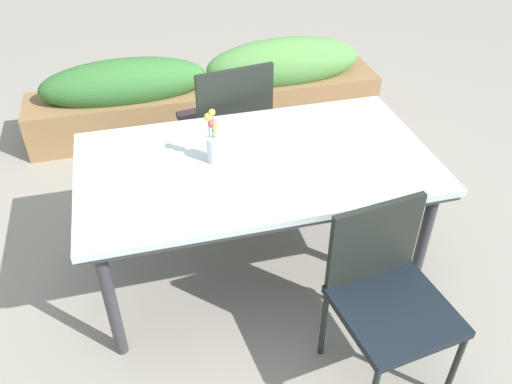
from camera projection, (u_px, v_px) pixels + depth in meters
The scene contains 6 objects.
ground_plane at pixel (243, 277), 3.02m from camera, with size 12.00×12.00×0.00m, color gray.
dining_table at pixel (256, 170), 2.67m from camera, with size 1.76×0.97×0.75m.
chair_far_side at pixel (228, 121), 3.32m from camera, with size 0.56×0.56×0.97m.
chair_near_right at pixel (387, 290), 2.28m from camera, with size 0.52×0.52×0.87m.
flower_vase at pixel (214, 142), 2.56m from camera, with size 0.08×0.08×0.29m.
planter_box at pixel (209, 90), 4.20m from camera, with size 2.78×0.46×0.67m.
Camera 1 is at (-0.45, -2.06, 2.22)m, focal length 37.16 mm.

